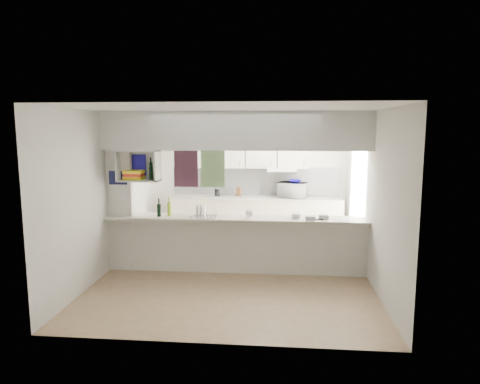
# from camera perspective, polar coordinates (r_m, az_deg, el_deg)

# --- Properties ---
(floor) EXTENTS (4.80, 4.80, 0.00)m
(floor) POSITION_cam_1_polar(r_m,az_deg,el_deg) (7.16, -0.57, -10.58)
(floor) COLOR #927455
(floor) RESTS_ON ground
(ceiling) EXTENTS (4.80, 4.80, 0.00)m
(ceiling) POSITION_cam_1_polar(r_m,az_deg,el_deg) (6.78, -0.60, 10.68)
(ceiling) COLOR white
(ceiling) RESTS_ON wall_back
(wall_back) EXTENTS (4.20, 0.00, 4.20)m
(wall_back) POSITION_cam_1_polar(r_m,az_deg,el_deg) (9.22, 0.91, 1.97)
(wall_back) COLOR silver
(wall_back) RESTS_ON floor
(wall_left) EXTENTS (0.00, 4.80, 4.80)m
(wall_left) POSITION_cam_1_polar(r_m,az_deg,el_deg) (7.36, -17.07, -0.01)
(wall_left) COLOR silver
(wall_left) RESTS_ON floor
(wall_right) EXTENTS (0.00, 4.80, 4.80)m
(wall_right) POSITION_cam_1_polar(r_m,az_deg,el_deg) (6.96, 16.87, -0.47)
(wall_right) COLOR silver
(wall_right) RESTS_ON floor
(servery_partition) EXTENTS (4.20, 0.50, 2.60)m
(servery_partition) POSITION_cam_1_polar(r_m,az_deg,el_deg) (6.83, -2.04, 2.76)
(servery_partition) COLOR silver
(servery_partition) RESTS_ON floor
(cubby_shelf) EXTENTS (0.65, 0.35, 0.50)m
(cubby_shelf) POSITION_cam_1_polar(r_m,az_deg,el_deg) (7.07, -13.40, 3.15)
(cubby_shelf) COLOR white
(cubby_shelf) RESTS_ON bulkhead
(kitchen_run) EXTENTS (3.60, 0.63, 2.24)m
(kitchen_run) POSITION_cam_1_polar(r_m,az_deg,el_deg) (9.02, 1.79, -1.22)
(kitchen_run) COLOR beige
(kitchen_run) RESTS_ON floor
(microwave) EXTENTS (0.66, 0.54, 0.32)m
(microwave) POSITION_cam_1_polar(r_m,az_deg,el_deg) (8.93, 7.06, 0.26)
(microwave) COLOR white
(microwave) RESTS_ON bench_top
(bowl) EXTENTS (0.27, 0.27, 0.07)m
(bowl) POSITION_cam_1_polar(r_m,az_deg,el_deg) (8.87, 7.36, 1.45)
(bowl) COLOR #130D91
(bowl) RESTS_ON microwave
(dish_rack) EXTENTS (0.42, 0.32, 0.22)m
(dish_rack) POSITION_cam_1_polar(r_m,az_deg,el_deg) (6.92, -4.90, -2.64)
(dish_rack) COLOR silver
(dish_rack) RESTS_ON breakfast_bar
(cup) EXTENTS (0.16, 0.16, 0.10)m
(cup) POSITION_cam_1_polar(r_m,az_deg,el_deg) (6.82, 1.28, -2.97)
(cup) COLOR white
(cup) RESTS_ON dish_rack
(wine_bottles) EXTENTS (0.22, 0.15, 0.31)m
(wine_bottles) POSITION_cam_1_polar(r_m,az_deg,el_deg) (7.09, -10.06, -2.26)
(wine_bottles) COLOR black
(wine_bottles) RESTS_ON breakfast_bar
(plastic_tubs) EXTENTS (0.59, 0.23, 0.08)m
(plastic_tubs) POSITION_cam_1_polar(r_m,az_deg,el_deg) (6.85, 9.03, -3.29)
(plastic_tubs) COLOR silver
(plastic_tubs) RESTS_ON breakfast_bar
(utensil_jar) EXTENTS (0.11, 0.11, 0.15)m
(utensil_jar) POSITION_cam_1_polar(r_m,az_deg,el_deg) (9.08, -3.07, -0.07)
(utensil_jar) COLOR black
(utensil_jar) RESTS_ON bench_top
(knife_block) EXTENTS (0.11, 0.10, 0.19)m
(knife_block) POSITION_cam_1_polar(r_m,az_deg,el_deg) (9.05, -0.17, 0.04)
(knife_block) COLOR brown
(knife_block) RESTS_ON bench_top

